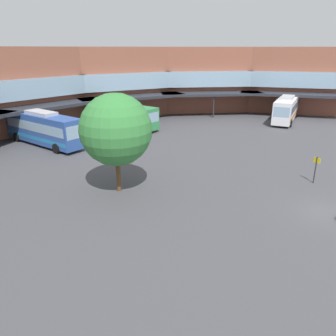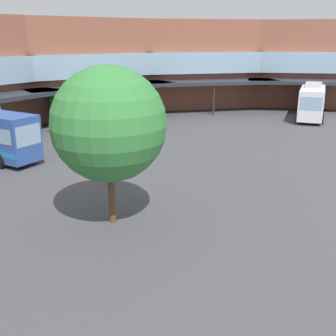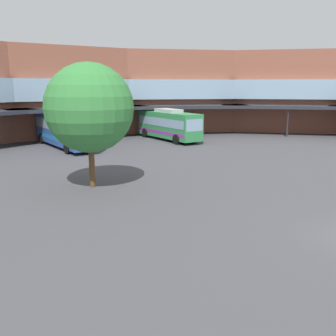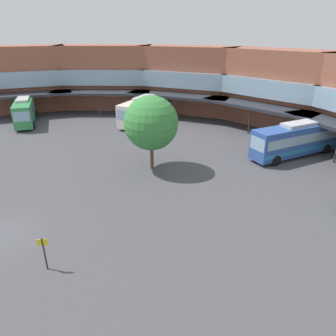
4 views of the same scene
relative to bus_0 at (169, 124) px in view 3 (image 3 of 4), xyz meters
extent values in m
cube|color=#93543F|center=(18.18, -4.10, 3.59)|extent=(14.54, 16.94, 10.84)
cube|color=#8CADC6|center=(17.70, -4.45, 3.95)|extent=(13.77, 15.74, 2.53)
cube|color=#282B33|center=(14.13, -7.02, 1.78)|extent=(12.92, 15.78, 0.40)
cylinder|color=#2D2D33|center=(12.83, -7.96, -0.02)|extent=(0.20, 0.20, 3.61)
cube|color=#93543F|center=(7.32, 6.18, 3.59)|extent=(17.18, 13.97, 10.84)
cube|color=#8CADC6|center=(6.99, 5.67, 3.95)|extent=(15.92, 13.28, 2.53)
cube|color=#282B33|center=(4.63, 1.97, 1.78)|extent=(16.11, 12.28, 0.40)
cylinder|color=#2D2D33|center=(3.76, 0.62, -0.02)|extent=(0.20, 0.20, 3.61)
cube|color=#93543F|center=(-6.58, 11.71, 3.59)|extent=(17.39, 9.01, 10.84)
cube|color=#8CADC6|center=(-6.70, 11.12, 3.95)|extent=(15.81, 8.93, 2.53)
cube|color=#282B33|center=(-7.53, 6.80, 1.78)|extent=(17.01, 7.05, 0.40)
cylinder|color=#2D2D33|center=(-7.83, 5.23, -0.02)|extent=(0.20, 0.20, 3.61)
cube|color=#338C4C|center=(0.00, 0.02, -0.03)|extent=(4.16, 10.44, 2.91)
cube|color=#8CADC6|center=(0.00, 0.02, 0.32)|extent=(4.10, 9.84, 0.93)
cube|color=purple|center=(0.00, 0.02, -0.84)|extent=(4.15, 10.24, 0.35)
cube|color=#8CADC6|center=(-0.87, -4.94, 0.32)|extent=(2.12, 0.49, 1.28)
cube|color=#B2B2B7|center=(0.00, 0.02, 1.61)|extent=(2.31, 3.90, 0.36)
cylinder|color=black|center=(0.60, -3.60, -1.28)|extent=(0.49, 1.14, 1.10)
cylinder|color=black|center=(-1.79, -3.18, -1.28)|extent=(0.49, 1.14, 1.10)
cylinder|color=black|center=(1.80, 3.21, -1.28)|extent=(0.49, 1.14, 1.10)
cylinder|color=black|center=(-0.59, 3.63, -1.28)|extent=(0.49, 1.14, 1.10)
cube|color=#2D519E|center=(-11.60, 3.33, 0.14)|extent=(3.96, 11.81, 3.24)
cube|color=#8CADC6|center=(-11.60, 3.33, 0.53)|extent=(3.92, 11.13, 1.04)
cube|color=#267FBF|center=(-11.60, 3.33, -0.77)|extent=(3.96, 11.58, 0.39)
cube|color=#8CADC6|center=(-12.38, -2.37, 0.53)|extent=(2.12, 0.41, 1.43)
cube|color=#B2B2B7|center=(-11.60, 3.33, 1.94)|extent=(2.24, 4.36, 0.36)
cylinder|color=black|center=(-10.94, -0.74, -1.28)|extent=(0.45, 1.13, 1.10)
cylinder|color=black|center=(-13.33, -0.41, -1.28)|extent=(0.45, 1.13, 1.10)
cylinder|color=black|center=(-9.87, 7.07, -1.28)|extent=(0.45, 1.13, 1.10)
cylinder|color=black|center=(-12.26, 7.39, -1.28)|extent=(0.45, 1.13, 1.10)
cylinder|color=brown|center=(-17.85, -12.18, -0.11)|extent=(0.36, 0.36, 3.44)
sphere|color=#38843D|center=(-17.85, -12.18, 3.11)|extent=(5.45, 5.45, 5.45)
camera|label=1|loc=(-36.72, -27.14, 8.86)|focal=34.86mm
camera|label=2|loc=(-34.31, -22.18, 7.01)|focal=44.50mm
camera|label=3|loc=(-30.05, -32.40, 4.43)|focal=40.40mm
camera|label=4|loc=(8.04, -28.04, 11.81)|focal=33.66mm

